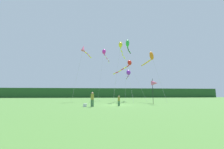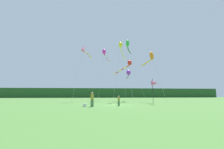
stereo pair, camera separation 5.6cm
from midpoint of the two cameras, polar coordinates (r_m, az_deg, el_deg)
The scene contains 13 objects.
ground_plane at distance 19.81m, azimuth 1.99°, elevation -12.06°, with size 120.00×120.00×0.00m, color #477533.
distant_treeline at distance 64.63m, azimuth -3.71°, elevation -7.36°, with size 108.00×3.43×4.11m, color #234C23.
person_adult at distance 17.09m, azimuth -7.82°, elevation -9.46°, with size 0.37×0.37×1.70m.
person_child at distance 18.29m, azimuth 2.78°, elevation -10.18°, with size 0.28×0.28×1.26m.
cooler_box at distance 17.33m, azimuth -10.72°, elevation -11.94°, with size 0.42×0.40×0.35m, color silver.
banner_flag_pole at distance 22.13m, azimuth 16.72°, elevation -3.39°, with size 0.90×0.70×3.77m.
kite_magenta at distance 34.27m, azimuth -2.91°, elevation 8.57°, with size 3.10×9.41×12.07m.
kite_rainbow at distance 30.82m, azimuth -11.02°, elevation 9.81°, with size 3.16×6.23×11.62m.
kite_orange at distance 27.89m, azimuth 15.30°, elevation 6.85°, with size 2.16×6.11×9.44m.
kite_purple at distance 30.04m, azimuth 6.61°, elevation 0.47°, with size 0.90×7.36×6.57m.
kite_red at distance 32.10m, azimuth 6.41°, elevation 4.11°, with size 5.50×8.33×9.03m.
kite_yellow at distance 29.46m, azimuth 3.66°, elevation 11.01°, with size 4.19×9.64×11.93m.
kite_green at distance 29.93m, azimuth 6.33°, elevation 11.97°, with size 2.89×7.07×12.59m.
Camera 2 is at (-2.76, -19.57, 1.43)m, focal length 22.91 mm.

